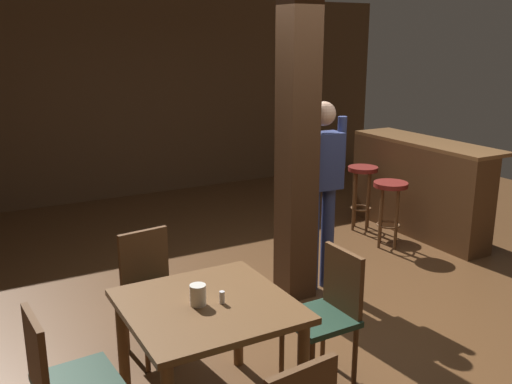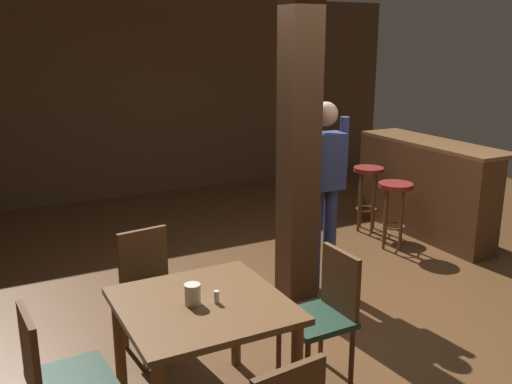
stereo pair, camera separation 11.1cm
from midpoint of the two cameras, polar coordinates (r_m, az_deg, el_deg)
name	(u,v)px [view 2 (the right image)]	position (r m, az deg, el deg)	size (l,w,h in m)	color
ground_plane	(327,316)	(4.90, 7.80, -12.23)	(10.80, 10.80, 0.00)	brown
wall_back	(154,98)	(8.46, -9.84, 9.26)	(8.00, 0.10, 2.80)	brown
pillar	(299,142)	(4.83, 4.96, 5.03)	(0.28, 0.28, 2.80)	#422816
dining_table	(203,321)	(3.47, -4.41, -12.76)	(0.96, 0.96, 0.75)	brown
chair_west	(56,376)	(3.35, -18.43, -17.02)	(0.45, 0.45, 0.89)	#1E3828
chair_east	(325,309)	(3.89, 7.78, -11.57)	(0.43, 0.43, 0.89)	#1E3828
chair_north	(151,285)	(4.26, -9.73, -9.16)	(0.47, 0.47, 0.89)	#1E3828
napkin_cup	(193,294)	(3.37, -5.41, -10.15)	(0.10, 0.10, 0.12)	silver
salt_shaker	(217,297)	(3.38, -3.01, -10.44)	(0.03, 0.03, 0.07)	silver
standing_person	(324,183)	(5.08, 7.41, 0.88)	(0.47, 0.22, 1.72)	navy
bar_counter	(423,188)	(6.91, 16.85, 0.41)	(0.56, 1.93, 1.10)	brown
bar_stool_near	(395,199)	(6.36, 14.20, -0.66)	(0.37, 0.37, 0.73)	maroon
bar_stool_mid	(368,183)	(6.88, 11.57, 0.86)	(0.35, 0.35, 0.77)	maroon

